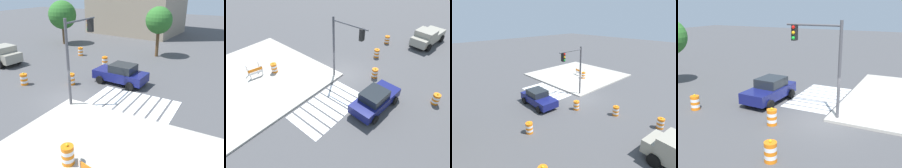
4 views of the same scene
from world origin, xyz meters
TOP-DOWN VIEW (x-y plane):
  - ground_plane at (0.00, 0.00)m, footprint 120.00×120.00m
  - crosswalk_stripes at (4.00, 1.80)m, footprint 5.85×3.20m
  - sports_car at (1.70, 4.54)m, footprint 4.39×2.31m
  - pickup_truck at (-11.40, 3.46)m, footprint 5.31×2.73m
  - traffic_barrel_crosswalk_end at (-1.80, 7.97)m, footprint 0.56×0.56m
  - traffic_barrel_median_near at (-4.98, 0.58)m, footprint 0.56×0.56m
  - traffic_barrel_median_far at (-1.69, 2.42)m, footprint 0.56×0.56m
  - traffic_barrel_far_curb at (-6.13, 9.91)m, footprint 0.56×0.56m
  - traffic_barrel_on_sidewalk at (4.01, -5.20)m, footprint 0.56×0.56m
  - traffic_light_pole at (0.56, 0.54)m, footprint 0.47×3.29m
  - street_tree_streetside_near at (1.60, 13.73)m, footprint 2.89×2.89m
  - street_tree_streetside_mid at (-11.67, 13.84)m, footprint 3.68×3.68m

SIDE VIEW (x-z plane):
  - ground_plane at x=0.00m, z-range 0.00..0.00m
  - crosswalk_stripes at x=4.00m, z-range 0.00..0.02m
  - traffic_barrel_crosswalk_end at x=-1.80m, z-range -0.06..0.96m
  - traffic_barrel_median_near at x=-4.98m, z-range -0.06..0.96m
  - traffic_barrel_median_far at x=-1.69m, z-range -0.06..0.96m
  - traffic_barrel_far_curb at x=-6.13m, z-range -0.06..0.96m
  - traffic_barrel_on_sidewalk at x=4.01m, z-range 0.09..1.11m
  - sports_car at x=1.70m, z-range 0.00..1.63m
  - pickup_truck at x=-11.40m, z-range 0.01..1.93m
  - street_tree_streetside_mid at x=-11.67m, z-range 0.98..6.65m
  - traffic_light_pole at x=0.56m, z-range 1.16..6.66m
  - street_tree_streetside_near at x=1.60m, z-range 1.23..6.64m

